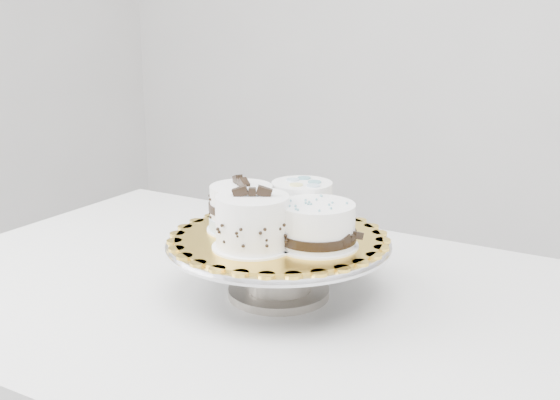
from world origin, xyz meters
The scene contains 7 objects.
table centered at (-0.06, 0.14, 0.67)m, with size 1.18×0.80×0.75m.
cake_stand centered at (-0.03, 0.14, 0.81)m, with size 0.34×0.34×0.09m.
cake_board centered at (-0.03, 0.14, 0.84)m, with size 0.31×0.31×0.00m, color gold.
cake_swirl centered at (-0.03, 0.08, 0.88)m, with size 0.14×0.14×0.09m.
cake_banded centered at (-0.09, 0.14, 0.88)m, with size 0.13×0.13×0.09m.
cake_dots centered at (-0.02, 0.21, 0.88)m, with size 0.12×0.12×0.07m.
cake_ribbon centered at (0.05, 0.13, 0.87)m, with size 0.13×0.13×0.07m.
Camera 1 is at (0.50, -0.71, 1.18)m, focal length 45.00 mm.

